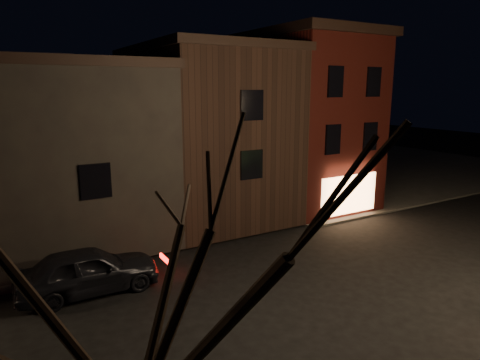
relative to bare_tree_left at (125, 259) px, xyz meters
name	(u,v)px	position (x,y,z in m)	size (l,w,h in m)	color
ground	(295,289)	(8.00, 7.00, -5.43)	(120.00, 120.00, 0.00)	black
sidewalk_far_right	(331,162)	(28.00, 27.00, -5.37)	(30.00, 30.00, 0.12)	#2D2B28
corner_building	(306,119)	(16.00, 16.47, -0.03)	(6.50, 8.50, 10.50)	#3E0E0B
row_building_a	(205,132)	(9.50, 17.50, -0.60)	(7.30, 10.30, 9.40)	black
row_building_b	(72,150)	(2.25, 17.50, -1.10)	(7.80, 10.30, 8.40)	black
bare_tree_left	(125,259)	(0.00, 0.00, 0.00)	(5.60, 5.60, 7.50)	black
parked_car_a	(88,270)	(1.40, 10.63, -4.58)	(2.00, 4.98, 1.70)	black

